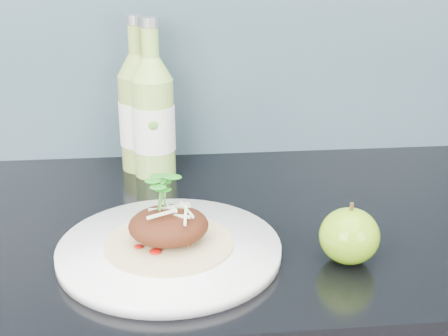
{
  "coord_description": "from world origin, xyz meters",
  "views": [
    {
      "loc": [
        -0.03,
        0.84,
        1.32
      ],
      "look_at": [
        0.05,
        1.64,
        1.0
      ],
      "focal_mm": 50.0,
      "sensor_mm": 36.0,
      "label": 1
    }
  ],
  "objects_px": {
    "dinner_plate": "(169,250)",
    "cider_bottle_right": "(153,117)",
    "cider_bottle_left": "(140,112)",
    "green_apple": "(349,236)"
  },
  "relations": [
    {
      "from": "dinner_plate",
      "to": "cider_bottle_left",
      "type": "distance_m",
      "value": 0.35
    },
    {
      "from": "dinner_plate",
      "to": "green_apple",
      "type": "height_order",
      "value": "green_apple"
    },
    {
      "from": "dinner_plate",
      "to": "cider_bottle_right",
      "type": "distance_m",
      "value": 0.32
    },
    {
      "from": "green_apple",
      "to": "dinner_plate",
      "type": "bearing_deg",
      "value": 170.49
    },
    {
      "from": "dinner_plate",
      "to": "cider_bottle_right",
      "type": "bearing_deg",
      "value": 93.73
    },
    {
      "from": "cider_bottle_left",
      "to": "cider_bottle_right",
      "type": "height_order",
      "value": "same"
    },
    {
      "from": "green_apple",
      "to": "cider_bottle_left",
      "type": "height_order",
      "value": "cider_bottle_left"
    },
    {
      "from": "green_apple",
      "to": "cider_bottle_right",
      "type": "xyz_separation_m",
      "value": [
        -0.25,
        0.34,
        0.07
      ]
    },
    {
      "from": "cider_bottle_left",
      "to": "dinner_plate",
      "type": "bearing_deg",
      "value": -81.08
    },
    {
      "from": "dinner_plate",
      "to": "cider_bottle_right",
      "type": "height_order",
      "value": "cider_bottle_right"
    }
  ]
}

